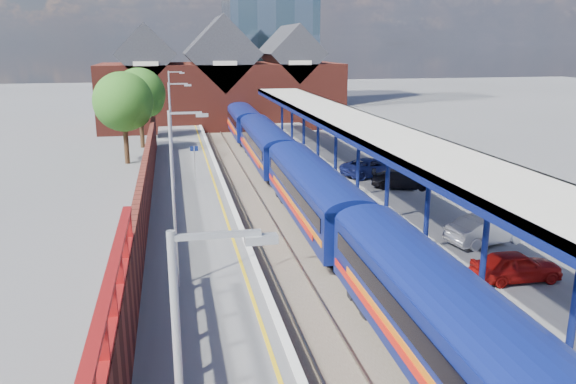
% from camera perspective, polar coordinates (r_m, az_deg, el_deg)
% --- Properties ---
extents(ground, '(240.00, 240.00, 0.00)m').
position_cam_1_polar(ground, '(46.76, -3.54, 1.97)').
color(ground, '#5B5B5E').
rests_on(ground, ground).
extents(ballast_bed, '(6.00, 76.00, 0.06)m').
position_cam_1_polar(ballast_bed, '(37.19, -1.32, -1.34)').
color(ballast_bed, '#473D33').
rests_on(ballast_bed, ground).
extents(rails, '(4.51, 76.00, 0.14)m').
position_cam_1_polar(rails, '(37.16, -1.32, -1.20)').
color(rails, slate).
rests_on(rails, ground).
extents(left_platform, '(5.00, 76.00, 1.00)m').
position_cam_1_polar(left_platform, '(36.51, -9.85, -1.10)').
color(left_platform, '#565659').
rests_on(left_platform, ground).
extents(right_platform, '(6.00, 76.00, 1.00)m').
position_cam_1_polar(right_platform, '(38.55, 7.48, -0.15)').
color(right_platform, '#565659').
rests_on(right_platform, ground).
extents(coping_left, '(0.30, 76.00, 0.05)m').
position_cam_1_polar(coping_left, '(36.51, -6.20, -0.11)').
color(coping_left, silver).
rests_on(coping_left, left_platform).
extents(coping_right, '(0.30, 76.00, 0.05)m').
position_cam_1_polar(coping_right, '(37.60, 3.40, 0.39)').
color(coping_right, silver).
rests_on(coping_right, right_platform).
extents(yellow_line, '(0.14, 76.00, 0.01)m').
position_cam_1_polar(yellow_line, '(36.46, -7.13, -0.19)').
color(yellow_line, yellow).
rests_on(yellow_line, left_platform).
extents(train, '(3.09, 65.95, 3.45)m').
position_cam_1_polar(train, '(40.57, -0.23, 3.08)').
color(train, navy).
rests_on(train, ground).
extents(canopy, '(4.50, 52.00, 4.48)m').
position_cam_1_polar(canopy, '(39.28, 6.06, 7.24)').
color(canopy, '#0E1854').
rests_on(canopy, right_platform).
extents(lamp_post_b, '(1.48, 0.18, 7.00)m').
position_cam_1_polar(lamp_post_b, '(21.81, -11.23, 0.25)').
color(lamp_post_b, '#A5A8AA').
rests_on(lamp_post_b, left_platform).
extents(lamp_post_c, '(1.48, 0.18, 7.00)m').
position_cam_1_polar(lamp_post_c, '(37.53, -11.59, 6.27)').
color(lamp_post_c, '#A5A8AA').
rests_on(lamp_post_c, left_platform).
extents(lamp_post_d, '(1.48, 0.18, 7.00)m').
position_cam_1_polar(lamp_post_d, '(53.41, -11.74, 8.73)').
color(lamp_post_d, '#A5A8AA').
rests_on(lamp_post_d, left_platform).
extents(platform_sign, '(0.55, 0.08, 2.50)m').
position_cam_1_polar(platform_sign, '(39.91, -9.48, 3.51)').
color(platform_sign, '#A5A8AA').
rests_on(platform_sign, left_platform).
extents(brick_wall, '(0.35, 50.00, 3.86)m').
position_cam_1_polar(brick_wall, '(29.80, -14.53, -1.09)').
color(brick_wall, '#5A1F17').
rests_on(brick_wall, left_platform).
extents(station_building, '(30.00, 12.12, 13.78)m').
position_cam_1_polar(station_building, '(73.58, -6.81, 10.88)').
color(station_building, '#5A1F17').
rests_on(station_building, ground).
extents(tree_near, '(5.20, 5.20, 8.10)m').
position_cam_1_polar(tree_near, '(51.44, -16.23, 8.64)').
color(tree_near, '#382314').
rests_on(tree_near, ground).
extents(tree_far, '(5.20, 5.20, 8.10)m').
position_cam_1_polar(tree_far, '(59.33, -14.71, 9.49)').
color(tree_far, '#382314').
rests_on(tree_far, ground).
extents(parked_car_red, '(3.70, 1.58, 1.24)m').
position_cam_1_polar(parked_car_red, '(24.84, 22.16, -6.96)').
color(parked_car_red, '#9B0F0C').
rests_on(parked_car_red, right_platform).
extents(parked_car_silver, '(4.40, 2.29, 1.38)m').
position_cam_1_polar(parked_car_silver, '(28.78, 19.61, -3.63)').
color(parked_car_silver, silver).
rests_on(parked_car_silver, right_platform).
extents(parked_car_dark, '(4.44, 3.09, 1.19)m').
position_cam_1_polar(parked_car_dark, '(38.30, 11.54, 1.26)').
color(parked_car_dark, black).
rests_on(parked_car_dark, right_platform).
extents(parked_car_blue, '(5.15, 3.44, 1.31)m').
position_cam_1_polar(parked_car_blue, '(41.52, 8.55, 2.53)').
color(parked_car_blue, navy).
rests_on(parked_car_blue, right_platform).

